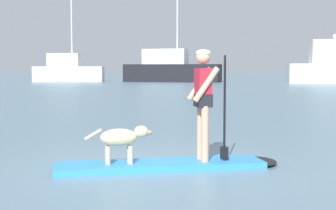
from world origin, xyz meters
The scene contains 6 objects.
ground_plane centered at (0.00, 0.00, 0.00)m, with size 400.00×400.00×0.00m, color slate.
paddleboard centered at (0.22, 0.07, 0.05)m, with size 3.51×1.75×0.10m.
person_paddler centered at (0.65, 0.21, 1.10)m, with size 0.67×0.58×1.72m.
dog centered at (-0.55, -0.18, 0.48)m, with size 0.99×0.41×0.56m.
moored_boat_center centered at (-18.47, 51.02, 1.34)m, with size 8.67×3.45×10.36m.
moored_boat_outer centered at (-5.61, 50.21, 1.49)m, with size 11.66×4.70×10.44m.
Camera 1 is at (1.01, -7.33, 1.52)m, focal length 52.31 mm.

